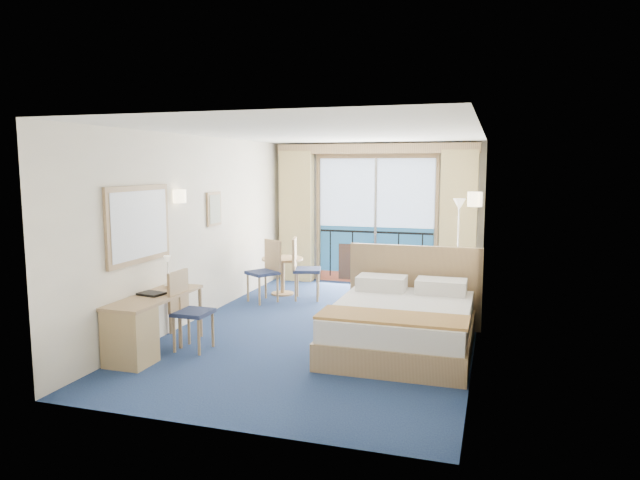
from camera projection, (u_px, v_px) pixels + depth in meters
The scene contains 22 objects.
floor at pixel (328, 328), 8.00m from camera, with size 6.50×6.50×0.00m, color navy.
room_walls at pixel (328, 202), 7.78m from camera, with size 4.04×6.54×2.72m.
balcony_door at pixel (375, 225), 10.91m from camera, with size 2.36×0.03×2.52m.
curtain_left at pixel (297, 216), 11.20m from camera, with size 0.65×0.22×2.55m, color #D0BB73.
curtain_right at pixel (458, 221), 10.29m from camera, with size 0.65×0.22×2.55m, color #D0BB73.
pelmet at pixel (375, 149), 10.61m from camera, with size 3.80×0.25×0.18m, color tan.
mirror at pixel (139, 224), 6.96m from camera, with size 0.05×1.25×0.95m.
wall_print at pixel (214, 209), 8.80m from camera, with size 0.04×0.42×0.52m.
sconce_left at pixel (179, 196), 7.77m from camera, with size 0.18×0.18×0.18m, color #FFE7B2.
sconce_right at pixel (475, 199), 7.05m from camera, with size 0.18×0.18×0.18m, color #FFE7B2.
bed at pixel (403, 323), 7.08m from camera, with size 1.84×2.19×1.16m.
nightstand at pixel (460, 303), 8.22m from camera, with size 0.46×0.43×0.60m, color tan.
phone at pixel (460, 280), 8.20m from camera, with size 0.17×0.14×0.08m, color white.
armchair at pixel (438, 288), 9.15m from camera, with size 0.66×0.68×0.62m, color #40474E.
floor_lamp at pixel (459, 222), 9.86m from camera, with size 0.24×0.24×1.70m.
desk at pixel (136, 329), 6.59m from camera, with size 0.51×1.48×0.70m.
desk_chair at pixel (187, 305), 7.02m from camera, with size 0.44×0.43×0.98m.
folder at pixel (151, 294), 6.96m from camera, with size 0.30×0.22×0.03m, color black.
desk_lamp at pixel (168, 265), 7.34m from camera, with size 0.11×0.11×0.40m.
round_table at pixel (282, 267), 10.05m from camera, with size 0.73×0.73×0.65m.
table_chair_a at pixel (302, 265), 9.67m from camera, with size 0.56×0.56×1.05m.
table_chair_b at pixel (267, 267), 9.53m from camera, with size 0.62×0.62×1.03m.
Camera 1 is at (2.20, -7.46, 2.26)m, focal length 32.00 mm.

